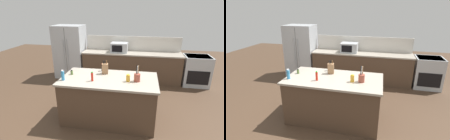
{
  "view_description": "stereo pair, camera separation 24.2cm",
  "coord_description": "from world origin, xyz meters",
  "views": [
    {
      "loc": [
        0.63,
        -3.18,
        2.28
      ],
      "look_at": [
        0.0,
        0.35,
        0.99
      ],
      "focal_mm": 28.0,
      "sensor_mm": 36.0,
      "label": 1
    },
    {
      "loc": [
        0.86,
        -3.13,
        2.28
      ],
      "look_at": [
        0.0,
        0.35,
        0.99
      ],
      "focal_mm": 28.0,
      "sensor_mm": 36.0,
      "label": 2
    }
  ],
  "objects": [
    {
      "name": "ground_plane",
      "position": [
        0.0,
        0.0,
        0.0
      ],
      "size": [
        14.0,
        14.0,
        0.0
      ],
      "primitive_type": "plane",
      "color": "#473323"
    },
    {
      "name": "refrigerator",
      "position": [
        -1.77,
        2.25,
        0.87
      ],
      "size": [
        0.95,
        0.75,
        1.74
      ],
      "color": "#ADB2B7",
      "rests_on": "ground_plane"
    },
    {
      "name": "back_counter_run",
      "position": [
        0.3,
        2.2,
        0.47
      ],
      "size": [
        3.1,
        0.66,
        0.94
      ],
      "color": "#4C3828",
      "rests_on": "ground_plane"
    },
    {
      "name": "range_oven",
      "position": [
        2.27,
        2.2,
        0.47
      ],
      "size": [
        0.76,
        0.65,
        0.92
      ],
      "color": "#ADB2B7",
      "rests_on": "ground_plane"
    },
    {
      "name": "utensil_crock",
      "position": [
        0.56,
        -0.06,
        1.02
      ],
      "size": [
        0.12,
        0.12,
        0.32
      ],
      "color": "brown",
      "rests_on": "kitchen_island"
    },
    {
      "name": "microwave",
      "position": [
        -0.09,
        2.2,
        1.09
      ],
      "size": [
        0.52,
        0.39,
        0.29
      ],
      "color": "#ADB2B7",
      "rests_on": "back_counter_run"
    },
    {
      "name": "dish_soap_bottle",
      "position": [
        -0.87,
        -0.25,
        1.04
      ],
      "size": [
        0.06,
        0.06,
        0.2
      ],
      "color": "#3384BC",
      "rests_on": "kitchen_island"
    },
    {
      "name": "knife_block",
      "position": [
        -0.13,
        0.24,
        1.05
      ],
      "size": [
        0.15,
        0.12,
        0.29
      ],
      "rotation": [
        0.0,
        0.0,
        0.18
      ],
      "color": "#936B47",
      "rests_on": "kitchen_island"
    },
    {
      "name": "hot_sauce_bottle",
      "position": [
        -0.29,
        -0.19,
        1.03
      ],
      "size": [
        0.05,
        0.05,
        0.19
      ],
      "color": "red",
      "rests_on": "kitchen_island"
    },
    {
      "name": "soy_sauce_bottle",
      "position": [
        -0.22,
        0.4,
        1.02
      ],
      "size": [
        0.05,
        0.05,
        0.16
      ],
      "color": "black",
      "rests_on": "kitchen_island"
    },
    {
      "name": "spice_jar_oregano",
      "position": [
        -0.81,
        0.07,
        0.99
      ],
      "size": [
        0.05,
        0.05,
        0.1
      ],
      "color": "#567038",
      "rests_on": "kitchen_island"
    },
    {
      "name": "kitchen_island",
      "position": [
        0.0,
        0.0,
        0.47
      ],
      "size": [
        1.93,
        1.01,
        0.94
      ],
      "color": "#4C3828",
      "rests_on": "ground_plane"
    },
    {
      "name": "honey_jar",
      "position": [
        0.39,
        -0.1,
        1.01
      ],
      "size": [
        0.07,
        0.07,
        0.15
      ],
      "color": "gold",
      "rests_on": "kitchen_island"
    },
    {
      "name": "wall_backsplash",
      "position": [
        0.3,
        2.52,
        1.17
      ],
      "size": [
        3.06,
        0.03,
        0.46
      ],
      "primitive_type": "cube",
      "color": "beige",
      "rests_on": "back_counter_run"
    }
  ]
}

